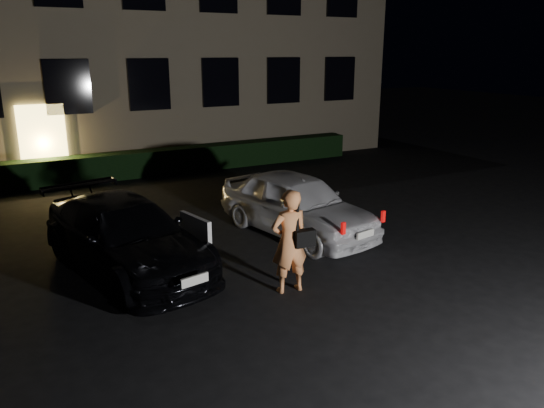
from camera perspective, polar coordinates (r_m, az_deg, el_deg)
ground at (r=9.59m, az=6.40°, el=-9.28°), size 80.00×80.00×0.00m
hedge at (r=18.64m, az=-12.20°, el=4.44°), size 15.00×0.70×0.85m
sedan at (r=10.58m, az=-15.44°, el=-3.30°), size 2.86×5.01×1.37m
hatch at (r=12.18m, az=2.68°, el=0.03°), size 2.48×4.48×1.44m
man at (r=9.19m, az=1.92°, el=-4.03°), size 0.77×0.49×1.86m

